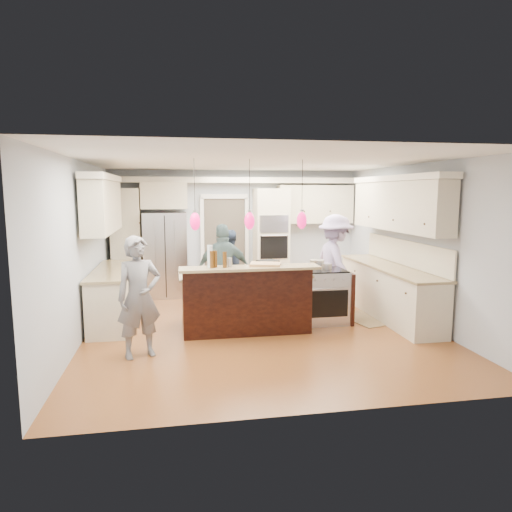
{
  "coord_description": "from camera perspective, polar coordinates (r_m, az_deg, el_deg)",
  "views": [
    {
      "loc": [
        -1.34,
        -7.17,
        2.22
      ],
      "look_at": [
        0.0,
        0.35,
        1.15
      ],
      "focal_mm": 32.0,
      "sensor_mm": 36.0,
      "label": 1
    }
  ],
  "objects": [
    {
      "name": "person_far_left",
      "position": [
        8.95,
        -3.56,
        -1.5
      ],
      "size": [
        0.91,
        0.84,
        1.5
      ],
      "primitive_type": "imported",
      "rotation": [
        0.0,
        0.0,
        3.63
      ],
      "color": "#2B3A54",
      "rests_on": "ground"
    },
    {
      "name": "pot_large",
      "position": [
        7.94,
        7.64,
        -0.99
      ],
      "size": [
        0.25,
        0.25,
        0.15
      ],
      "primitive_type": "cylinder",
      "color": "#B7B7BC",
      "rests_on": "island_range"
    },
    {
      "name": "ground_plane",
      "position": [
        7.63,
        0.47,
        -8.95
      ],
      "size": [
        6.0,
        6.0,
        0.0
      ],
      "primitive_type": "plane",
      "color": "#965E29",
      "rests_on": "ground"
    },
    {
      "name": "person_range_side",
      "position": [
        8.66,
        9.87,
        -0.87
      ],
      "size": [
        0.77,
        1.22,
        1.81
      ],
      "primitive_type": "imported",
      "rotation": [
        0.0,
        0.0,
        1.65
      ],
      "color": "#A798CC",
      "rests_on": "ground"
    },
    {
      "name": "room_shell",
      "position": [
        7.31,
        0.48,
        4.82
      ],
      "size": [
        5.54,
        6.04,
        2.72
      ],
      "color": "#B2BCC6",
      "rests_on": "ground"
    },
    {
      "name": "refrigerator",
      "position": [
        9.9,
        -11.22,
        0.16
      ],
      "size": [
        0.9,
        0.7,
        1.8
      ],
      "primitive_type": "cube",
      "color": "#B7B7BC",
      "rests_on": "ground"
    },
    {
      "name": "drink_can",
      "position": [
        6.78,
        -3.3,
        -0.8
      ],
      "size": [
        0.09,
        0.09,
        0.14
      ],
      "primitive_type": "cylinder",
      "rotation": [
        0.0,
        0.0,
        -0.26
      ],
      "color": "#B7B7BC",
      "rests_on": "kitchen_island"
    },
    {
      "name": "kitchen_island",
      "position": [
        7.53,
        -1.49,
        -5.35
      ],
      "size": [
        2.1,
        1.46,
        1.12
      ],
      "color": "black",
      "rests_on": "ground"
    },
    {
      "name": "person_far_right",
      "position": [
        8.19,
        -4.06,
        -1.8
      ],
      "size": [
        1.0,
        0.46,
        1.67
      ],
      "primitive_type": "imported",
      "rotation": [
        0.0,
        0.0,
        3.19
      ],
      "color": "#465F62",
      "rests_on": "ground"
    },
    {
      "name": "beer_bottle_c",
      "position": [
        6.72,
        -3.93,
        -0.45
      ],
      "size": [
        0.07,
        0.07,
        0.24
      ],
      "primitive_type": "cylinder",
      "rotation": [
        0.0,
        0.0,
        0.11
      ],
      "color": "#492B0D",
      "rests_on": "kitchen_island"
    },
    {
      "name": "person_bar_end",
      "position": [
        6.34,
        -14.41,
        -5.0
      ],
      "size": [
        0.7,
        0.59,
        1.65
      ],
      "primitive_type": "imported",
      "rotation": [
        0.0,
        0.0,
        0.37
      ],
      "color": "slate",
      "rests_on": "ground"
    },
    {
      "name": "beer_bottle_b",
      "position": [
        6.74,
        -5.13,
        -0.39
      ],
      "size": [
        0.07,
        0.07,
        0.25
      ],
      "primitive_type": "cylinder",
      "rotation": [
        0.0,
        0.0,
        -0.14
      ],
      "color": "#492B0D",
      "rests_on": "kitchen_island"
    },
    {
      "name": "beer_bottle_a",
      "position": [
        6.69,
        -5.55,
        -0.42
      ],
      "size": [
        0.08,
        0.08,
        0.26
      ],
      "primitive_type": "cylinder",
      "rotation": [
        0.0,
        0.0,
        0.35
      ],
      "color": "#492B0D",
      "rests_on": "kitchen_island"
    },
    {
      "name": "pot_small",
      "position": [
        7.88,
        8.75,
        -1.25
      ],
      "size": [
        0.2,
        0.2,
        0.1
      ],
      "primitive_type": "cylinder",
      "color": "#B7B7BC",
      "rests_on": "island_range"
    },
    {
      "name": "cutting_board",
      "position": [
        6.92,
        1.17,
        -1.03
      ],
      "size": [
        0.52,
        0.43,
        0.04
      ],
      "primitive_type": "cube",
      "rotation": [
        0.0,
        0.0,
        -0.26
      ],
      "color": "tan",
      "rests_on": "kitchen_island"
    },
    {
      "name": "water_bottle",
      "position": [
        6.71,
        -5.78,
        -0.06
      ],
      "size": [
        0.1,
        0.1,
        0.34
      ],
      "primitive_type": "cylinder",
      "rotation": [
        0.0,
        0.0,
        -0.32
      ],
      "color": "silver",
      "rests_on": "kitchen_island"
    },
    {
      "name": "pendant_lights",
      "position": [
        6.76,
        -0.81,
        4.44
      ],
      "size": [
        1.75,
        0.15,
        1.03
      ],
      "color": "black",
      "rests_on": "ground"
    },
    {
      "name": "left_cabinets",
      "position": [
        8.13,
        -17.8,
        -0.64
      ],
      "size": [
        0.64,
        2.3,
        2.51
      ],
      "color": "beige",
      "rests_on": "ground"
    },
    {
      "name": "oven_column",
      "position": [
        10.12,
        1.89,
        1.91
      ],
      "size": [
        0.72,
        0.69,
        2.3
      ],
      "color": "beige",
      "rests_on": "ground"
    },
    {
      "name": "right_counter_run",
      "position": [
        8.46,
        16.6,
        -0.28
      ],
      "size": [
        0.64,
        3.1,
        2.51
      ],
      "color": "beige",
      "rests_on": "ground"
    },
    {
      "name": "floor_rug",
      "position": [
        8.37,
        13.63,
        -7.58
      ],
      "size": [
        0.92,
        1.15,
        0.01
      ],
      "primitive_type": "cube",
      "rotation": [
        0.0,
        0.0,
        0.26
      ],
      "color": "olive",
      "rests_on": "ground"
    },
    {
      "name": "back_upper_cabinets",
      "position": [
        9.97,
        -6.69,
        4.76
      ],
      "size": [
        5.3,
        0.61,
        2.54
      ],
      "color": "beige",
      "rests_on": "ground"
    },
    {
      "name": "island_range",
      "position": [
        7.93,
        8.57,
        -4.96
      ],
      "size": [
        0.82,
        0.71,
        0.92
      ],
      "color": "#B7B7BC",
      "rests_on": "ground"
    }
  ]
}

